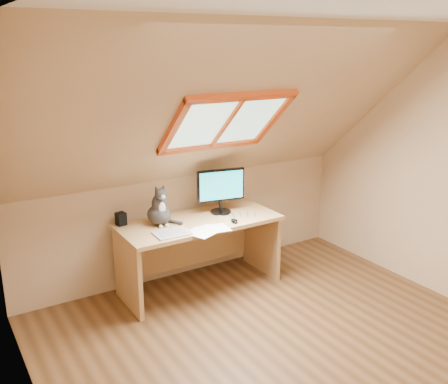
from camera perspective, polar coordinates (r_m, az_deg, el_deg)
ground at (r=3.94m, az=8.68°, el=-18.24°), size 3.50×3.50×0.00m
room_shell at (r=3.27m, az=10.81°, el=2.03°), size 3.52×3.52×2.41m
desk at (r=4.73m, az=-3.22°, el=-5.42°), size 1.49×0.65×0.68m
monitor at (r=4.71m, az=-0.37°, el=0.46°), size 0.46×0.20×0.43m
cat at (r=4.48m, az=-7.41°, el=-2.06°), size 0.21×0.25×0.38m
desk_speaker at (r=4.54m, az=-11.70°, el=-3.02°), size 0.09×0.09×0.12m
graphics_tablet at (r=4.29m, az=-5.93°, el=-4.71°), size 0.31×0.23×0.01m
mouse at (r=4.53m, az=1.19°, el=-3.31°), size 0.08×0.11×0.03m
papers at (r=4.34m, az=-2.43°, el=-4.42°), size 0.35×0.30×0.01m
cables at (r=4.66m, az=1.46°, el=-2.85°), size 0.51×0.26×0.01m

